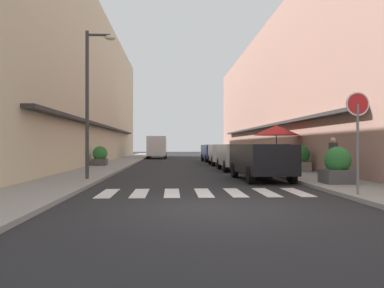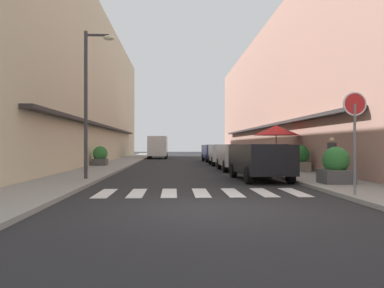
{
  "view_description": "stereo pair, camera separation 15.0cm",
  "coord_description": "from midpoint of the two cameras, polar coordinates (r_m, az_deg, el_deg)",
  "views": [
    {
      "loc": [
        -0.96,
        -8.76,
        1.44
      ],
      "look_at": [
        0.37,
        16.75,
        1.5
      ],
      "focal_mm": 36.61,
      "sensor_mm": 36.0,
      "label": 1
    },
    {
      "loc": [
        -0.81,
        -8.76,
        1.44
      ],
      "look_at": [
        0.37,
        16.75,
        1.5
      ],
      "focal_mm": 36.61,
      "sensor_mm": 36.0,
      "label": 2
    }
  ],
  "objects": [
    {
      "name": "planter_midblock",
      "position": [
        20.35,
        15.55,
        -1.98
      ],
      "size": [
        1.01,
        1.01,
        1.34
      ],
      "color": "gray",
      "rests_on": "sidewalk_right"
    },
    {
      "name": "pedestrian_walking_near",
      "position": [
        15.99,
        19.96,
        -1.85
      ],
      "size": [
        0.34,
        0.34,
        1.61
      ],
      "rotation": [
        0.0,
        0.0,
        4.02
      ],
      "color": "#282B33",
      "rests_on": "sidewalk_right"
    },
    {
      "name": "crosswalk",
      "position": [
        11.82,
        1.67,
        -7.11
      ],
      "size": [
        6.15,
        2.2,
        0.01
      ],
      "color": "silver",
      "rests_on": "ground_plane"
    },
    {
      "name": "street_lamp",
      "position": [
        16.0,
        -14.32,
        7.73
      ],
      "size": [
        1.19,
        0.28,
        5.8
      ],
      "color": "#38383D",
      "rests_on": "sidewalk_left"
    },
    {
      "name": "planter_corner",
      "position": [
        14.37,
        20.5,
        -3.07
      ],
      "size": [
        1.02,
        1.02,
        1.26
      ],
      "color": "#4C4C4C",
      "rests_on": "sidewalk_right"
    },
    {
      "name": "delivery_van",
      "position": [
        42.26,
        -4.87,
        -0.19
      ],
      "size": [
        2.03,
        5.41,
        2.37
      ],
      "color": "silver",
      "rests_on": "ground_plane"
    },
    {
      "name": "parked_car_near",
      "position": [
        16.08,
        10.1,
        -1.98
      ],
      "size": [
        1.96,
        4.37,
        1.47
      ],
      "color": "black",
      "rests_on": "ground_plane"
    },
    {
      "name": "parked_car_distant",
      "position": [
        33.8,
        3.37,
        -1.02
      ],
      "size": [
        1.94,
        4.17,
        1.47
      ],
      "color": "navy",
      "rests_on": "ground_plane"
    },
    {
      "name": "ground_plane",
      "position": [
        28.69,
        -0.89,
        -3.02
      ],
      "size": [
        109.36,
        109.36,
        0.0
      ],
      "primitive_type": "plane",
      "color": "#232326"
    },
    {
      "name": "cafe_umbrella",
      "position": [
        22.36,
        12.34,
        1.94
      ],
      "size": [
        2.54,
        2.54,
        2.42
      ],
      "color": "#262626",
      "rests_on": "sidewalk_right"
    },
    {
      "name": "planter_far",
      "position": [
        25.88,
        -13.07,
        -1.7
      ],
      "size": [
        0.95,
        0.95,
        1.25
      ],
      "color": "#4C4C4C",
      "rests_on": "sidewalk_left"
    },
    {
      "name": "building_row_left",
      "position": [
        31.44,
        -17.17,
        8.03
      ],
      "size": [
        5.5,
        46.74,
        11.82
      ],
      "color": "beige",
      "rests_on": "ground_plane"
    },
    {
      "name": "parked_car_far",
      "position": [
        27.93,
        4.65,
        -1.21
      ],
      "size": [
        1.87,
        4.25,
        1.47
      ],
      "color": "silver",
      "rests_on": "ground_plane"
    },
    {
      "name": "building_row_right",
      "position": [
        31.85,
        14.96,
        6.89
      ],
      "size": [
        5.5,
        46.74,
        10.68
      ],
      "color": "#A87A6B",
      "rests_on": "ground_plane"
    },
    {
      "name": "sidewalk_left",
      "position": [
        28.96,
        -10.74,
        -2.87
      ],
      "size": [
        2.47,
        69.59,
        0.12
      ],
      "primitive_type": "cube",
      "color": "gray",
      "rests_on": "ground_plane"
    },
    {
      "name": "sidewalk_right",
      "position": [
        29.26,
        8.86,
        -2.84
      ],
      "size": [
        2.47,
        69.59,
        0.12
      ],
      "primitive_type": "cube",
      "color": "gray",
      "rests_on": "ground_plane"
    },
    {
      "name": "parked_car_mid",
      "position": [
        21.97,
        6.64,
        -1.49
      ],
      "size": [
        1.81,
        4.34,
        1.47
      ],
      "color": "silver",
      "rests_on": "ground_plane"
    },
    {
      "name": "round_street_sign",
      "position": [
        11.37,
        22.97,
        3.81
      ],
      "size": [
        0.65,
        0.07,
        2.74
      ],
      "color": "slate",
      "rests_on": "sidewalk_right"
    }
  ]
}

